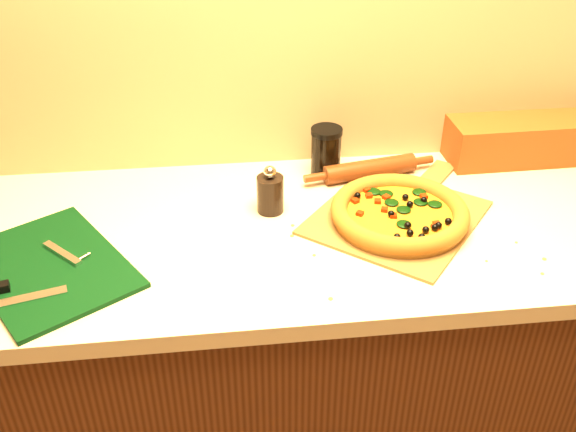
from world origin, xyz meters
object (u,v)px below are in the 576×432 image
object	(u,v)px
dark_jar	(326,151)
rolling_pin	(370,169)
pizza_peel	(399,214)
pizza	(399,213)
pepper_grinder	(270,193)
cutting_board	(48,267)

from	to	relation	value
dark_jar	rolling_pin	bearing A→B (deg)	-16.00
pizza_peel	pizza	world-z (taller)	pizza
pepper_grinder	rolling_pin	distance (m)	0.30
pizza_peel	pizza	size ratio (longest dim) A/B	1.63
cutting_board	pepper_grinder	world-z (taller)	pepper_grinder
pizza	rolling_pin	xyz separation A→B (m)	(-0.02, 0.22, -0.00)
pizza_peel	cutting_board	world-z (taller)	cutting_board
pepper_grinder	dark_jar	distance (m)	0.23
cutting_board	dark_jar	distance (m)	0.74
cutting_board	pizza	bearing A→B (deg)	-26.08
cutting_board	dark_jar	size ratio (longest dim) A/B	3.55
rolling_pin	dark_jar	bearing A→B (deg)	164.00
pizza_peel	pepper_grinder	world-z (taller)	pepper_grinder
pepper_grinder	dark_jar	world-z (taller)	dark_jar
pizza_peel	pepper_grinder	bearing A→B (deg)	-151.30
cutting_board	rolling_pin	size ratio (longest dim) A/B	1.29
pizza_peel	dark_jar	bearing A→B (deg)	161.64
pizza_peel	cutting_board	distance (m)	0.80
cutting_board	pepper_grinder	distance (m)	0.52
pizza	cutting_board	bearing A→B (deg)	-173.45
pizza_peel	rolling_pin	bearing A→B (deg)	138.12
rolling_pin	pepper_grinder	bearing A→B (deg)	-153.78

